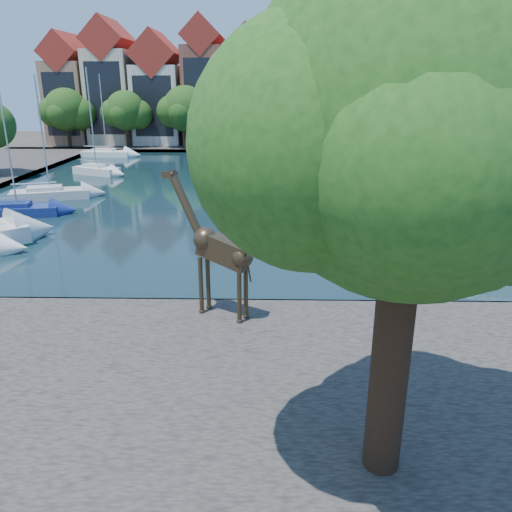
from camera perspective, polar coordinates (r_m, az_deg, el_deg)
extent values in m
plane|color=#38332B|center=(20.64, -12.68, -5.96)|extent=(160.00, 160.00, 0.00)
cube|color=black|center=(43.26, -5.32, 7.59)|extent=(38.00, 50.00, 0.08)
cube|color=#4A4540|center=(14.73, -19.28, -16.52)|extent=(50.00, 14.00, 0.50)
cube|color=#4A4540|center=(74.75, -2.57, 12.62)|extent=(60.00, 16.00, 0.50)
cube|color=#4A4540|center=(47.41, 26.53, 6.94)|extent=(14.00, 52.00, 0.50)
cylinder|color=#332114|center=(10.87, 15.17, -10.91)|extent=(0.80, 0.80, 5.50)
sphere|color=#1A4814|center=(9.51, 17.64, 14.35)|extent=(6.40, 6.40, 6.40)
sphere|color=#1A4814|center=(10.53, 27.07, 10.04)|extent=(4.80, 4.80, 4.80)
sphere|color=#1A4814|center=(8.82, 6.83, 12.69)|extent=(4.48, 4.48, 4.48)
cube|color=#996F53|center=(79.25, -20.18, 16.07)|extent=(5.39, 9.00, 11.00)
cube|color=maroon|center=(79.32, -20.76, 20.89)|extent=(5.44, 9.18, 5.44)
cube|color=black|center=(75.08, -21.41, 15.83)|extent=(4.40, 0.05, 8.25)
cube|color=beige|center=(77.32, -15.91, 17.00)|extent=(5.88, 9.00, 12.50)
cube|color=maroon|center=(77.51, -16.45, 22.58)|extent=(5.94, 9.18, 5.94)
cube|color=black|center=(73.04, -16.94, 16.83)|extent=(4.80, 0.05, 9.38)
cube|color=silver|center=(75.76, -10.93, 16.57)|extent=(6.37, 9.00, 10.50)
cube|color=maroon|center=(75.81, -11.26, 21.62)|extent=(6.43, 9.18, 6.43)
cube|color=black|center=(71.39, -11.68, 16.40)|extent=(5.20, 0.05, 7.88)
cube|color=brown|center=(74.68, -5.87, 17.73)|extent=(5.39, 9.00, 13.00)
cube|color=maroon|center=(74.92, -6.08, 23.64)|extent=(5.44, 9.18, 5.44)
cube|color=black|center=(70.23, -6.32, 17.64)|extent=(4.40, 0.05, 9.75)
cube|color=tan|center=(74.22, -1.03, 17.24)|extent=(5.88, 9.00, 11.50)
cube|color=maroon|center=(74.34, -1.06, 22.69)|extent=(5.94, 9.18, 5.94)
cube|color=black|center=(69.75, -1.18, 17.12)|extent=(4.80, 0.05, 8.62)
cube|color=beige|center=(74.24, 4.23, 17.39)|extent=(6.37, 9.00, 12.00)
cube|color=maroon|center=(74.41, 4.38, 23.11)|extent=(6.43, 9.18, 6.43)
cube|color=black|center=(69.77, 4.41, 17.28)|extent=(5.20, 0.05, 9.00)
cube|color=brown|center=(74.86, 9.41, 16.63)|extent=(5.39, 9.00, 10.50)
cube|color=maroon|center=(74.90, 9.69, 21.57)|extent=(5.44, 9.18, 5.44)
cube|color=black|center=(70.43, 9.91, 16.47)|extent=(4.40, 0.05, 7.88)
cylinder|color=#332114|center=(74.00, -20.60, 12.85)|extent=(0.50, 0.50, 3.20)
sphere|color=#203D11|center=(73.78, -20.91, 15.37)|extent=(5.60, 5.60, 5.60)
sphere|color=#203D11|center=(73.50, -19.51, 15.07)|extent=(4.20, 4.20, 4.20)
sphere|color=#203D11|center=(74.00, -22.14, 15.01)|extent=(3.92, 3.92, 3.92)
cylinder|color=#332114|center=(71.48, -14.47, 13.26)|extent=(0.50, 0.50, 3.20)
sphere|color=#203D11|center=(71.26, -14.69, 15.78)|extent=(5.20, 5.20, 5.20)
sphere|color=#203D11|center=(71.18, -13.33, 15.46)|extent=(3.90, 3.90, 3.90)
sphere|color=#203D11|center=(71.28, -15.91, 15.47)|extent=(3.64, 3.64, 3.64)
cylinder|color=#332114|center=(69.79, -7.96, 13.54)|extent=(0.50, 0.50, 3.20)
sphere|color=#203D11|center=(69.56, -8.09, 16.32)|extent=(6.00, 6.00, 6.00)
sphere|color=#203D11|center=(69.62, -6.50, 15.90)|extent=(4.50, 4.50, 4.50)
sphere|color=#203D11|center=(69.46, -9.53, 16.00)|extent=(4.20, 4.20, 4.20)
cylinder|color=#332114|center=(68.99, -1.19, 13.65)|extent=(0.50, 0.50, 3.20)
sphere|color=#203D11|center=(68.77, -1.21, 16.32)|extent=(5.40, 5.40, 5.40)
sphere|color=#203D11|center=(69.04, 0.20, 15.89)|extent=(4.05, 4.05, 4.05)
sphere|color=#203D11|center=(68.46, -2.51, 16.07)|extent=(3.78, 3.78, 3.78)
cylinder|color=#332114|center=(69.12, 5.64, 13.57)|extent=(0.50, 0.50, 3.20)
sphere|color=#203D11|center=(68.89, 5.73, 16.34)|extent=(5.80, 5.80, 5.80)
sphere|color=#203D11|center=(69.36, 7.19, 15.83)|extent=(4.35, 4.35, 4.35)
sphere|color=#203D11|center=(68.40, 4.37, 16.11)|extent=(4.06, 4.06, 4.06)
cylinder|color=#332114|center=(70.16, 12.35, 13.32)|extent=(0.50, 0.50, 3.20)
sphere|color=#203D11|center=(69.94, 12.54, 15.89)|extent=(5.20, 5.20, 5.20)
sphere|color=#203D11|center=(70.57, 13.75, 15.40)|extent=(3.90, 3.90, 3.90)
sphere|color=#203D11|center=(69.31, 11.38, 15.73)|extent=(3.64, 3.64, 3.64)
cylinder|color=#382C1C|center=(18.39, -6.30, -3.39)|extent=(0.16, 0.16, 2.16)
cylinder|color=#382C1C|center=(18.73, -5.50, -2.94)|extent=(0.16, 0.16, 2.16)
cylinder|color=#382C1C|center=(17.54, -1.92, -4.43)|extent=(0.16, 0.16, 2.16)
cylinder|color=#382C1C|center=(17.89, -1.17, -3.93)|extent=(0.16, 0.16, 2.16)
cube|color=#382C1C|center=(17.59, -3.73, 0.63)|extent=(2.11, 1.49, 1.26)
cylinder|color=#382C1C|center=(18.07, -7.91, 5.61)|extent=(1.36, 0.93, 2.23)
cube|color=#382C1C|center=(18.31, -9.93, 9.18)|extent=(0.61, 0.45, 0.34)
cube|color=navy|center=(37.64, -25.56, 4.80)|extent=(5.58, 2.87, 0.85)
cube|color=navy|center=(37.58, -25.63, 5.21)|extent=(2.54, 1.73, 0.47)
cylinder|color=#B2B2B7|center=(36.86, -26.76, 12.85)|extent=(0.11, 0.11, 10.21)
cube|color=beige|center=(42.34, -22.46, 6.66)|extent=(6.13, 3.77, 0.90)
cube|color=beige|center=(42.28, -22.51, 7.06)|extent=(2.85, 2.15, 0.50)
cylinder|color=#B2B2B7|center=(41.72, -23.24, 12.67)|extent=(0.12, 0.12, 8.47)
cube|color=silver|center=(52.55, -17.77, 9.37)|extent=(5.03, 3.48, 0.94)
cube|color=silver|center=(52.50, -17.80, 9.70)|extent=(2.38, 1.92, 0.52)
cylinder|color=#B2B2B7|center=(52.03, -18.32, 14.68)|extent=(0.12, 0.12, 9.28)
cube|color=white|center=(65.73, -16.70, 11.22)|extent=(6.15, 2.57, 0.87)
cube|color=white|center=(65.70, -16.73, 11.47)|extent=(2.74, 1.68, 0.48)
cylinder|color=#B2B2B7|center=(65.32, -17.11, 15.32)|extent=(0.12, 0.12, 8.98)
cube|color=white|center=(25.62, 24.39, -1.05)|extent=(5.55, 3.65, 0.86)
cube|color=white|center=(25.53, 24.48, -0.45)|extent=(2.61, 2.04, 0.48)
cylinder|color=#B2B2B7|center=(24.53, 25.94, 9.67)|extent=(0.11, 0.11, 9.23)
cube|color=navy|center=(32.27, 13.95, 4.00)|extent=(7.26, 3.93, 0.84)
cube|color=navy|center=(32.21, 13.99, 4.48)|extent=(3.32, 2.33, 0.47)
cylinder|color=#B2B2B7|center=(31.37, 14.74, 13.47)|extent=(0.11, 0.11, 10.23)
cube|color=silver|center=(52.34, 9.72, 9.91)|extent=(4.90, 2.38, 0.86)
cube|color=silver|center=(52.30, 9.74, 10.22)|extent=(2.21, 1.47, 0.48)
cylinder|color=#B2B2B7|center=(51.86, 9.99, 14.53)|extent=(0.11, 0.11, 7.98)
cube|color=silver|center=(58.75, 11.35, 10.81)|extent=(5.65, 3.35, 0.90)
cube|color=silver|center=(58.71, 11.37, 11.09)|extent=(2.61, 1.93, 0.50)
cylinder|color=#B2B2B7|center=(58.35, 11.60, 14.50)|extent=(0.12, 0.12, 7.10)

